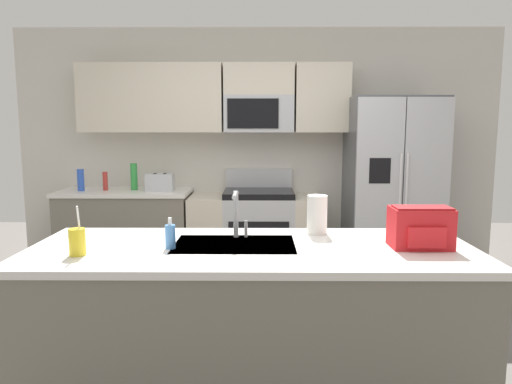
{
  "coord_description": "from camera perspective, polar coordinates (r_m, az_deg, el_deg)",
  "views": [
    {
      "loc": [
        0.02,
        -3.05,
        1.56
      ],
      "look_at": [
        -0.01,
        0.6,
        1.05
      ],
      "focal_mm": 33.0,
      "sensor_mm": 36.0,
      "label": 1
    }
  ],
  "objects": [
    {
      "name": "toaster",
      "position": [
        4.94,
        -11.54,
        1.17
      ],
      "size": [
        0.28,
        0.16,
        0.18
      ],
      "color": "#B7BABF",
      "rests_on": "back_counter"
    },
    {
      "name": "paper_towel_roll",
      "position": [
        2.93,
        7.41,
        -2.73
      ],
      "size": [
        0.12,
        0.12,
        0.24
      ],
      "primitive_type": "cylinder",
      "color": "white",
      "rests_on": "island_counter"
    },
    {
      "name": "island_counter",
      "position": [
        2.77,
        -0.48,
        -15.57
      ],
      "size": [
        2.46,
        0.94,
        0.9
      ],
      "color": "slate",
      "rests_on": "ground"
    },
    {
      "name": "kitchen_wall_unit",
      "position": [
        5.14,
        -1.41,
        6.98
      ],
      "size": [
        5.2,
        0.43,
        2.6
      ],
      "color": "beige",
      "rests_on": "ground"
    },
    {
      "name": "ground_plane",
      "position": [
        3.42,
        0.02,
        -19.14
      ],
      "size": [
        9.0,
        9.0,
        0.0
      ],
      "primitive_type": "plane",
      "color": "#66605B",
      "rests_on": "ground"
    },
    {
      "name": "drink_cup_yellow",
      "position": [
        2.6,
        -20.84,
        -5.65
      ],
      "size": [
        0.08,
        0.08,
        0.26
      ],
      "color": "yellow",
      "rests_on": "island_counter"
    },
    {
      "name": "range_oven",
      "position": [
        4.98,
        -0.1,
        -5.01
      ],
      "size": [
        1.36,
        0.61,
        1.1
      ],
      "color": "#B7BABF",
      "rests_on": "ground"
    },
    {
      "name": "backpack",
      "position": [
        2.73,
        19.33,
        -3.98
      ],
      "size": [
        0.32,
        0.22,
        0.23
      ],
      "color": "red",
      "rests_on": "island_counter"
    },
    {
      "name": "soap_dispenser",
      "position": [
        2.61,
        -10.35,
        -5.28
      ],
      "size": [
        0.06,
        0.06,
        0.17
      ],
      "color": "#4C8CD8",
      "rests_on": "island_counter"
    },
    {
      "name": "sink_faucet",
      "position": [
        2.78,
        -2.37,
        -2.24
      ],
      "size": [
        0.08,
        0.21,
        0.28
      ],
      "color": "#B7BABF",
      "rests_on": "island_counter"
    },
    {
      "name": "bottle_green",
      "position": [
        5.08,
        -14.57,
        1.81
      ],
      "size": [
        0.07,
        0.07,
        0.28
      ],
      "primitive_type": "cylinder",
      "color": "green",
      "rests_on": "back_counter"
    },
    {
      "name": "refrigerator",
      "position": [
        5.01,
        16.15,
        0.35
      ],
      "size": [
        0.9,
        0.76,
        1.85
      ],
      "color": "#4C4F54",
      "rests_on": "ground"
    },
    {
      "name": "back_counter",
      "position": [
        5.17,
        -15.45,
        -4.72
      ],
      "size": [
        1.35,
        0.63,
        0.9
      ],
      "color": "slate",
      "rests_on": "ground"
    },
    {
      "name": "pepper_mill",
      "position": [
        5.14,
        -17.8,
        1.27
      ],
      "size": [
        0.05,
        0.05,
        0.19
      ],
      "primitive_type": "cylinder",
      "color": "#B2332D",
      "rests_on": "back_counter"
    },
    {
      "name": "bottle_blue",
      "position": [
        5.18,
        -20.48,
        1.37
      ],
      "size": [
        0.07,
        0.07,
        0.22
      ],
      "primitive_type": "cylinder",
      "color": "blue",
      "rests_on": "back_counter"
    }
  ]
}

